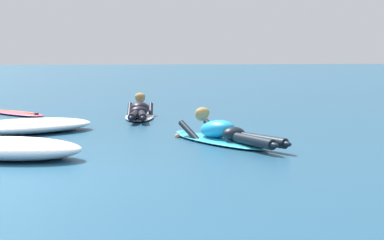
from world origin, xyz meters
name	(u,v)px	position (x,y,z in m)	size (l,w,h in m)	color
ground_plane	(20,105)	(0.00, 10.00, 0.00)	(120.00, 120.00, 0.00)	navy
surfer_near	(223,134)	(3.39, 2.23, 0.14)	(1.33, 2.57, 0.54)	#2DB2D1
surfer_far	(139,112)	(2.60, 6.06, 0.14)	(0.84, 2.42, 0.53)	silver
drifting_surfboard	(18,113)	(0.14, 7.38, 0.03)	(1.48, 1.82, 0.16)	#E54C66
whitewater_mid_left	(10,149)	(0.47, 1.34, 0.13)	(2.04, 1.48, 0.28)	white
whitewater_mid_right	(27,126)	(0.52, 4.11, 0.11)	(2.52, 1.97, 0.23)	white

